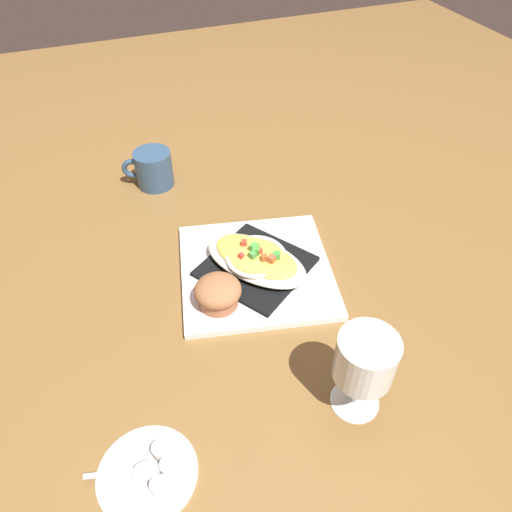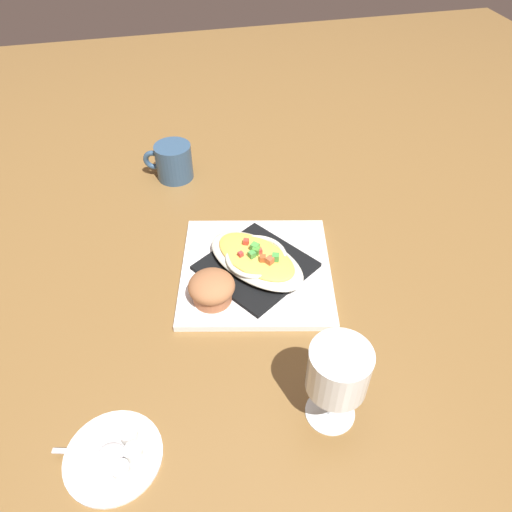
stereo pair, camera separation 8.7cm
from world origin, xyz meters
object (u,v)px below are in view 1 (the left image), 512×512
Objects in this scene: muffin at (218,293)px; spoon at (142,470)px; creamer_saucer at (147,473)px; creamer_cup_1 at (169,467)px; stemmed_glass at (365,362)px; square_plate at (256,270)px; creamer_cup_0 at (160,486)px; gratin_dish at (256,258)px; creamer_cup_2 at (161,450)px; coffee_mug at (153,171)px.

muffin is 0.30m from spoon.
creamer_saucer is 0.03m from creamer_cup_1.
stemmed_glass is at bearing -90.92° from spoon.
stemmed_glass reaches higher than creamer_saucer.
creamer_cup_0 reaches higher than square_plate.
square_plate is 1.20× the size of gratin_dish.
creamer_saucer is at bearing 138.13° from square_plate.
creamer_cup_2 is (0.02, -0.03, 0.00)m from spoon.
muffin is at bearing 28.23° from stemmed_glass.
square_plate is 0.40m from spoon.
square_plate is at bearing -41.87° from creamer_saucer.
creamer_saucer is (-0.64, 0.15, -0.03)m from coffee_mug.
stemmed_glass is (-0.24, -0.13, 0.06)m from muffin.
creamer_cup_2 reaches higher than creamer_saucer.
stemmed_glass is 1.09× the size of creamer_saucer.
creamer_saucer is (0.00, 0.30, -0.10)m from stemmed_glass.
creamer_cup_1 is at bearing 142.06° from gratin_dish.
gratin_dish is 2.85× the size of muffin.
gratin_dish reaches higher than creamer_cup_2.
stemmed_glass is at bearing -151.77° from muffin.
square_plate is 11.37× the size of creamer_cup_0.
creamer_cup_1 is (-0.25, 0.15, -0.02)m from muffin.
creamer_cup_0 is at bearing 139.37° from creamer_cup_1.
stemmed_glass reaches higher than gratin_dish.
spoon is (-0.29, 0.27, 0.01)m from square_plate.
muffin is 0.81× the size of spoon.
stemmed_glass is at bearing -85.41° from creamer_cup_0.
spoon is 4.08× the size of creamer_cup_1.
creamer_cup_0 is 1.00× the size of creamer_cup_1.
muffin reaches higher than square_plate.
creamer_cup_2 is (0.04, -0.01, 0.00)m from creamer_cup_0.
spoon is at bearing 75.15° from creamer_cup_1.
gratin_dish is at bearing -57.80° from muffin.
square_plate is at bearing -38.10° from creamer_cup_0.
coffee_mug is 4.60× the size of creamer_cup_2.
creamer_saucer is 5.48× the size of creamer_cup_0.
coffee_mug is (0.35, 0.11, 0.03)m from square_plate.
stemmed_glass is at bearing -172.44° from square_plate.
spoon is at bearing 75.15° from creamer_saucer.
creamer_cup_1 reaches higher than spoon.
square_plate is 0.37m from creamer_cup_2.
stemmed_glass is (-0.30, -0.04, 0.06)m from gratin_dish.
muffin is at bearing 122.20° from gratin_dish.
muffin is (-0.06, 0.09, 0.00)m from gratin_dish.
creamer_cup_2 is at bearing -59.83° from spoon.
creamer_cup_0 is (-0.02, 0.29, -0.08)m from stemmed_glass.
stemmed_glass is at bearing -166.76° from coffee_mug.
creamer_cup_1 reaches higher than creamer_saucer.
spoon is (-0.29, 0.27, -0.02)m from gratin_dish.
creamer_saucer is 1.34× the size of spoon.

